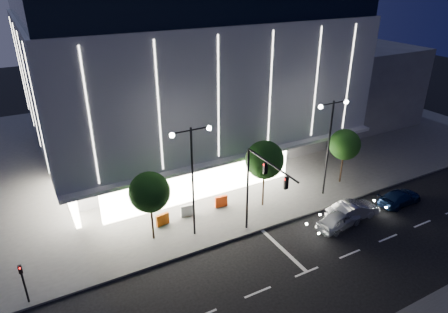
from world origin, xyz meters
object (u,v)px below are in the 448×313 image
Objects in this scene: traffic_mast at (259,181)px; barrier_c at (221,201)px; tree_mid at (265,162)px; tree_right at (345,146)px; street_lamp_west at (192,167)px; car_second at (353,210)px; tree_left at (150,194)px; car_lead at (339,220)px; street_lamp_east at (330,135)px; car_third at (400,197)px; ped_signal_far at (23,280)px; barrier_d at (187,210)px; barrier_a at (163,219)px.

barrier_c is at bearing 93.16° from traffic_mast.
tree_right is at bearing -0.00° from tree_mid.
traffic_mast reaches higher than tree_right.
car_second is (12.55, -4.10, -5.20)m from street_lamp_west.
tree_left is 1.37× the size of car_lead.
traffic_mast is 1.15× the size of tree_mid.
traffic_mast is 9.43m from street_lamp_east.
car_third is at bearing -42.32° from street_lamp_east.
tree_right is (16.03, 1.02, -2.07)m from street_lamp_west.
tree_left reaches higher than car_third.
street_lamp_west is 1.00× the size of street_lamp_east.
ped_signal_far is 9.61m from tree_left.
street_lamp_west is at bearing 146.35° from traffic_mast.
car_third is 18.70m from barrier_d.
tree_left is 5.12m from barrier_d.
tree_left is 0.93× the size of tree_mid.
street_lamp_west is 16.19m from tree_right.
barrier_d is (-6.50, 1.59, -3.68)m from tree_mid.
tree_left is at bearing 180.00° from tree_right.
street_lamp_east is at bearing -4.29° from barrier_d.
barrier_a is at bearing 68.73° from car_second.
street_lamp_west is 2.15× the size of car_lead.
tree_right is 6.94m from car_second.
street_lamp_east is at bearing 3.44° from ped_signal_far.
tree_right is 6.59m from car_third.
car_lead reaches higher than barrier_d.
car_lead is 14.16m from barrier_a.
barrier_d is (3.50, 1.59, -3.38)m from tree_left.
barrier_a is (-5.74, 5.00, -4.38)m from traffic_mast.
barrier_c is (-14.14, 6.95, 0.01)m from car_third.
barrier_d is at bearing 65.23° from car_third.
car_third is (7.23, 0.12, -0.07)m from car_lead.
street_lamp_east is at bearing -17.68° from barrier_a.
car_lead is at bearing -15.84° from traffic_mast.
car_lead is (-2.37, -4.54, -5.24)m from street_lamp_east.
street_lamp_east reaches higher than car_second.
barrier_c is at bearing 56.11° from car_second.
tree_right is 5.01× the size of barrier_d.
car_second is (15.52, -5.12, -3.28)m from tree_left.
barrier_a is at bearing 68.29° from car_third.
tree_left reaches higher than barrier_a.
tree_mid reaches higher than tree_left.
ped_signal_far is 0.54× the size of tree_right.
street_lamp_west reaches higher than barrier_d.
tree_right is at bearing -51.52° from car_lead.
tree_mid is (10.00, 0.00, 0.30)m from tree_left.
tree_right is 18.11m from barrier_a.
car_lead is at bearing -134.14° from tree_right.
car_second is 15.68m from barrier_a.
tree_left is at bearing -180.00° from tree_mid.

